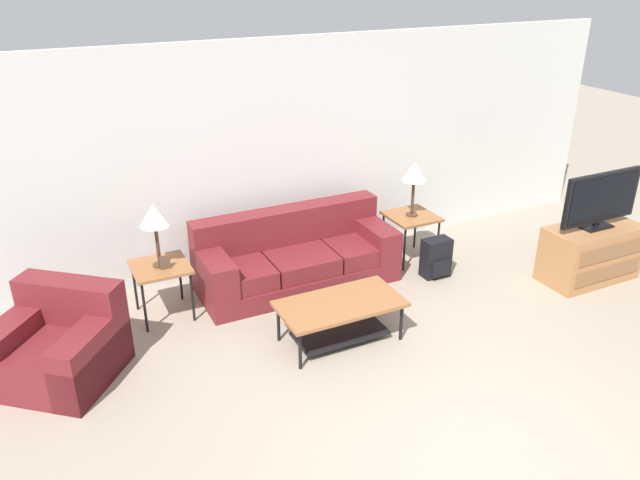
{
  "coord_description": "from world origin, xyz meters",
  "views": [
    {
      "loc": [
        -2.6,
        -2.57,
        3.38
      ],
      "look_at": [
        -0.12,
        2.48,
        0.8
      ],
      "focal_mm": 35.0,
      "sensor_mm": 36.0,
      "label": 1
    }
  ],
  "objects_px": {
    "side_table_left": "(161,270)",
    "side_table_right": "(411,219)",
    "coffee_table": "(340,312)",
    "armchair": "(58,347)",
    "television": "(601,199)",
    "table_lamp_left": "(154,217)",
    "table_lamp_right": "(414,173)",
    "backpack": "(436,258)",
    "tv_console": "(590,253)",
    "couch": "(296,259)"
  },
  "relations": [
    {
      "from": "side_table_left",
      "to": "side_table_right",
      "type": "height_order",
      "value": "same"
    },
    {
      "from": "coffee_table",
      "to": "armchair",
      "type": "bearing_deg",
      "value": 166.29
    },
    {
      "from": "side_table_right",
      "to": "television",
      "type": "bearing_deg",
      "value": -40.63
    },
    {
      "from": "television",
      "to": "side_table_right",
      "type": "bearing_deg",
      "value": 139.37
    },
    {
      "from": "armchair",
      "to": "table_lamp_left",
      "type": "relative_size",
      "value": 1.99
    },
    {
      "from": "armchair",
      "to": "table_lamp_left",
      "type": "bearing_deg",
      "value": 29.79
    },
    {
      "from": "table_lamp_right",
      "to": "backpack",
      "type": "relative_size",
      "value": 1.44
    },
    {
      "from": "side_table_left",
      "to": "table_lamp_left",
      "type": "bearing_deg",
      "value": -45.0
    },
    {
      "from": "tv_console",
      "to": "armchair",
      "type": "bearing_deg",
      "value": 172.61
    },
    {
      "from": "side_table_right",
      "to": "television",
      "type": "xyz_separation_m",
      "value": [
        1.54,
        -1.32,
        0.46
      ]
    },
    {
      "from": "armchair",
      "to": "tv_console",
      "type": "distance_m",
      "value": 5.62
    },
    {
      "from": "tv_console",
      "to": "couch",
      "type": "bearing_deg",
      "value": 155.9
    },
    {
      "from": "table_lamp_right",
      "to": "backpack",
      "type": "height_order",
      "value": "table_lamp_right"
    },
    {
      "from": "side_table_right",
      "to": "table_lamp_left",
      "type": "relative_size",
      "value": 0.87
    },
    {
      "from": "coffee_table",
      "to": "side_table_left",
      "type": "distance_m",
      "value": 1.85
    },
    {
      "from": "couch",
      "to": "television",
      "type": "relative_size",
      "value": 2.11
    },
    {
      "from": "armchair",
      "to": "side_table_right",
      "type": "relative_size",
      "value": 2.29
    },
    {
      "from": "television",
      "to": "couch",
      "type": "bearing_deg",
      "value": 155.91
    },
    {
      "from": "coffee_table",
      "to": "side_table_left",
      "type": "relative_size",
      "value": 2.07
    },
    {
      "from": "tv_console",
      "to": "television",
      "type": "bearing_deg",
      "value": 90.0
    },
    {
      "from": "armchair",
      "to": "television",
      "type": "relative_size",
      "value": 1.25
    },
    {
      "from": "table_lamp_left",
      "to": "table_lamp_right",
      "type": "xyz_separation_m",
      "value": [
        2.98,
        0.0,
        0.0
      ]
    },
    {
      "from": "coffee_table",
      "to": "side_table_left",
      "type": "height_order",
      "value": "side_table_left"
    },
    {
      "from": "tv_console",
      "to": "television",
      "type": "height_order",
      "value": "television"
    },
    {
      "from": "coffee_table",
      "to": "side_table_right",
      "type": "height_order",
      "value": "side_table_right"
    },
    {
      "from": "backpack",
      "to": "table_lamp_left",
      "type": "bearing_deg",
      "value": 170.39
    },
    {
      "from": "side_table_left",
      "to": "tv_console",
      "type": "xyz_separation_m",
      "value": [
        4.52,
        -1.32,
        -0.2
      ]
    },
    {
      "from": "side_table_right",
      "to": "table_lamp_left",
      "type": "height_order",
      "value": "table_lamp_left"
    },
    {
      "from": "side_table_right",
      "to": "backpack",
      "type": "bearing_deg",
      "value": -87.48
    },
    {
      "from": "side_table_left",
      "to": "table_lamp_right",
      "type": "xyz_separation_m",
      "value": [
        2.98,
        -0.0,
        0.58
      ]
    },
    {
      "from": "side_table_right",
      "to": "tv_console",
      "type": "bearing_deg",
      "value": -40.65
    },
    {
      "from": "armchair",
      "to": "tv_console",
      "type": "bearing_deg",
      "value": -7.39
    },
    {
      "from": "television",
      "to": "tv_console",
      "type": "bearing_deg",
      "value": -90.0
    },
    {
      "from": "table_lamp_left",
      "to": "backpack",
      "type": "xyz_separation_m",
      "value": [
        3.0,
        -0.51,
        -0.87
      ]
    },
    {
      "from": "table_lamp_right",
      "to": "tv_console",
      "type": "bearing_deg",
      "value": -40.65
    },
    {
      "from": "couch",
      "to": "armchair",
      "type": "bearing_deg",
      "value": -166.0
    },
    {
      "from": "coffee_table",
      "to": "table_lamp_left",
      "type": "distance_m",
      "value": 2.0
    },
    {
      "from": "armchair",
      "to": "backpack",
      "type": "relative_size",
      "value": 2.87
    },
    {
      "from": "side_table_left",
      "to": "television",
      "type": "relative_size",
      "value": 0.55
    },
    {
      "from": "side_table_left",
      "to": "backpack",
      "type": "relative_size",
      "value": 1.25
    },
    {
      "from": "side_table_right",
      "to": "coffee_table",
      "type": "bearing_deg",
      "value": -142.92
    },
    {
      "from": "couch",
      "to": "tv_console",
      "type": "bearing_deg",
      "value": -24.1
    },
    {
      "from": "coffee_table",
      "to": "tv_console",
      "type": "distance_m",
      "value": 3.13
    },
    {
      "from": "couch",
      "to": "side_table_left",
      "type": "height_order",
      "value": "couch"
    },
    {
      "from": "television",
      "to": "table_lamp_right",
      "type": "bearing_deg",
      "value": 139.37
    },
    {
      "from": "tv_console",
      "to": "coffee_table",
      "type": "bearing_deg",
      "value": 177.69
    },
    {
      "from": "coffee_table",
      "to": "television",
      "type": "bearing_deg",
      "value": -2.3
    },
    {
      "from": "side_table_left",
      "to": "backpack",
      "type": "bearing_deg",
      "value": -9.61
    },
    {
      "from": "side_table_right",
      "to": "table_lamp_left",
      "type": "bearing_deg",
      "value": -180.0
    },
    {
      "from": "side_table_right",
      "to": "table_lamp_right",
      "type": "height_order",
      "value": "table_lamp_right"
    }
  ]
}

